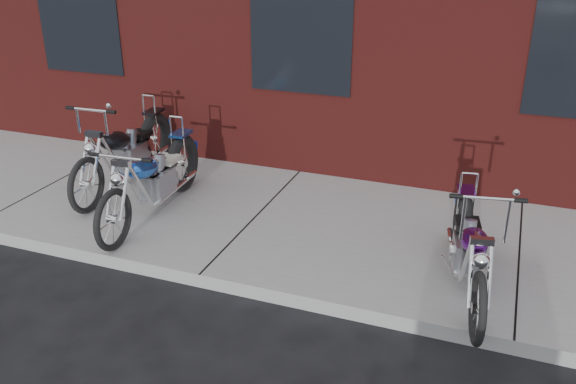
% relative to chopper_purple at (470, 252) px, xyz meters
% --- Properties ---
extents(ground, '(120.00, 120.00, 0.00)m').
position_rel_chopper_purple_xyz_m(ground, '(-2.52, -0.70, -0.54)').
color(ground, black).
rests_on(ground, ground).
extents(sidewalk, '(22.00, 3.00, 0.15)m').
position_rel_chopper_purple_xyz_m(sidewalk, '(-2.52, 0.80, -0.47)').
color(sidewalk, gray).
rests_on(sidewalk, ground).
extents(chopper_purple, '(0.63, 2.16, 1.22)m').
position_rel_chopper_purple_xyz_m(chopper_purple, '(0.00, 0.00, 0.00)').
color(chopper_purple, black).
rests_on(chopper_purple, sidewalk).
extents(chopper_blue, '(0.58, 2.38, 1.03)m').
position_rel_chopper_purple_xyz_m(chopper_blue, '(-3.68, 0.37, 0.03)').
color(chopper_blue, black).
rests_on(chopper_blue, sidewalk).
extents(chopper_third, '(0.59, 2.43, 1.23)m').
position_rel_chopper_purple_xyz_m(chopper_third, '(-4.52, 1.05, 0.04)').
color(chopper_third, black).
rests_on(chopper_third, sidewalk).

